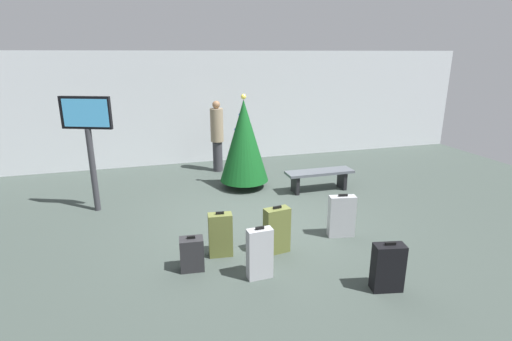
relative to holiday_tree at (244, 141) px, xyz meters
The scene contains 12 objects.
ground_plane 2.23m from the holiday_tree, 95.89° to the right, with size 16.00×16.00×0.00m, color #38423D.
back_wall 2.66m from the holiday_tree, 94.31° to the left, with size 16.00×0.20×3.14m, color #B7BCC1.
holiday_tree is the anchor object (origin of this frame).
flight_info_kiosk 3.32m from the holiday_tree, behind, with size 0.95×0.44×2.30m.
waiting_bench 1.92m from the holiday_tree, 24.35° to the right, with size 1.58×0.44×0.48m.
traveller_0 1.53m from the holiday_tree, 103.29° to the left, with size 0.45×0.45×1.89m.
suitcase_0 3.30m from the holiday_tree, 95.25° to the right, with size 0.43×0.26×0.79m.
suitcase_1 3.22m from the holiday_tree, 71.91° to the right, with size 0.48×0.25×0.78m.
suitcase_2 3.98m from the holiday_tree, 101.36° to the right, with size 0.37×0.18×0.79m.
suitcase_3 4.73m from the holiday_tree, 80.23° to the right, with size 0.44×0.28×0.71m.
suitcase_4 3.85m from the holiday_tree, 116.41° to the right, with size 0.36×0.27×0.54m.
suitcase_5 3.36m from the holiday_tree, 111.08° to the right, with size 0.39×0.24×0.74m.
Camera 1 is at (-1.99, -6.60, 3.09)m, focal length 27.24 mm.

